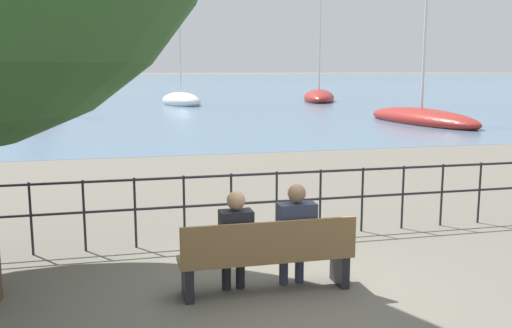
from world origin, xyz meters
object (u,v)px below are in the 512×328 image
object	(u,v)px
seated_person_right	(296,231)
harbor_lighthouse	(23,12)
sailboat_2	(421,118)
sailboat_5	(181,100)
sailboat_1	(40,107)
park_bench	(268,257)
sailboat_3	(319,97)
seated_person_left	(236,237)

from	to	relation	value
seated_person_right	harbor_lighthouse	xyz separation A→B (m)	(-17.15, 103.77, 11.95)
sailboat_2	harbor_lighthouse	distance (m)	90.64
seated_person_right	sailboat_5	bearing A→B (deg)	85.70
sailboat_1	sailboat_2	bearing A→B (deg)	-11.65
sailboat_1	harbor_lighthouse	xyz separation A→B (m)	(-10.75, 73.91, 12.25)
park_bench	sailboat_3	bearing A→B (deg)	69.15
seated_person_right	sailboat_2	xyz separation A→B (m)	(12.58, 19.04, -0.44)
seated_person_left	sailboat_5	world-z (taller)	sailboat_5
sailboat_2	seated_person_right	bearing A→B (deg)	-128.80
sailboat_3	sailboat_1	bearing A→B (deg)	-137.58
park_bench	seated_person_right	bearing A→B (deg)	11.90
seated_person_right	sailboat_2	size ratio (longest dim) A/B	0.12
sailboat_1	sailboat_5	bearing A→B (deg)	54.14
park_bench	sailboat_3	xyz separation A→B (m)	(14.94, 39.22, -0.12)
seated_person_left	seated_person_right	distance (m)	0.73
sailboat_1	sailboat_5	world-z (taller)	sailboat_5
seated_person_right	sailboat_1	world-z (taller)	sailboat_1
sailboat_1	sailboat_3	world-z (taller)	sailboat_3
sailboat_5	harbor_lighthouse	xyz separation A→B (m)	(-19.89, 67.24, 12.30)
seated_person_right	sailboat_5	world-z (taller)	sailboat_5
seated_person_left	sailboat_2	xyz separation A→B (m)	(13.31, 19.04, -0.42)
seated_person_right	sailboat_3	distance (m)	41.77
sailboat_1	sailboat_2	distance (m)	21.85
seated_person_right	harbor_lighthouse	distance (m)	105.85
seated_person_left	sailboat_1	size ratio (longest dim) A/B	0.12
seated_person_right	harbor_lighthouse	world-z (taller)	harbor_lighthouse
seated_person_left	harbor_lighthouse	xyz separation A→B (m)	(-16.42, 103.77, 11.97)
sailboat_1	seated_person_left	bearing A→B (deg)	-61.23
seated_person_left	sailboat_3	world-z (taller)	sailboat_3
sailboat_1	sailboat_3	distance (m)	22.94
park_bench	seated_person_right	size ratio (longest dim) A/B	1.61
park_bench	harbor_lighthouse	distance (m)	105.90
seated_person_right	sailboat_3	bearing A→B (deg)	69.58
sailboat_3	sailboat_5	distance (m)	12.12
seated_person_left	seated_person_right	bearing A→B (deg)	-0.31
sailboat_1	sailboat_5	size ratio (longest dim) A/B	0.85
park_bench	harbor_lighthouse	size ratio (longest dim) A/B	0.08
harbor_lighthouse	sailboat_1	bearing A→B (deg)	-81.73
park_bench	sailboat_1	xyz separation A→B (m)	(-6.04, 29.93, -0.03)
park_bench	sailboat_2	size ratio (longest dim) A/B	0.19
park_bench	seated_person_left	xyz separation A→B (m)	(-0.36, 0.08, 0.24)
sailboat_2	sailboat_3	bearing A→B (deg)	78.99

